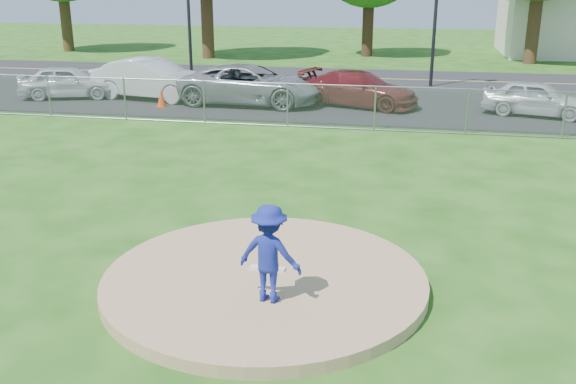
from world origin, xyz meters
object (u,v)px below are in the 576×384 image
parked_car_pearl (536,98)px  parked_car_gray (251,85)px  pitcher (269,254)px  traffic_cone (161,98)px  traffic_signal_left (193,11)px  parked_car_white (152,79)px  parked_car_silver (68,82)px  parked_car_darkred (359,89)px

parked_car_pearl → parked_car_gray: bearing=104.3°
pitcher → traffic_cone: size_ratio=2.15×
parked_car_gray → pitcher: bearing=-162.4°
traffic_signal_left → parked_car_white: size_ratio=1.08×
parked_car_silver → parked_car_darkred: size_ratio=0.85×
pitcher → traffic_cone: bearing=-53.0°
pitcher → parked_car_gray: (-4.56, 16.65, -0.16)m
parked_car_white → pitcher: bearing=-141.5°
traffic_signal_left → pitcher: traffic_signal_left is taller
pitcher → parked_car_silver: bearing=-43.0°
traffic_signal_left → parked_car_white: (0.06, -5.82, -2.50)m
parked_car_pearl → parked_car_darkred: bearing=100.0°
parked_car_gray → parked_car_pearl: (11.03, -0.17, -0.14)m
traffic_signal_left → parked_car_gray: size_ratio=0.97×
parked_car_gray → traffic_cone: bearing=113.2°
parked_car_silver → parked_car_white: (3.61, 0.47, 0.16)m
traffic_signal_left → parked_car_darkred: (8.85, -5.75, -2.66)m
traffic_cone → parked_car_silver: (-4.67, 1.17, 0.33)m
parked_car_white → parked_car_darkred: (8.79, 0.07, -0.16)m
parked_car_gray → parked_car_pearl: 11.03m
traffic_cone → parked_car_silver: size_ratio=0.18×
parked_car_silver → parked_car_darkred: parked_car_darkred is taller
traffic_signal_left → parked_car_darkred: 10.88m
traffic_signal_left → parked_car_silver: 7.70m
pitcher → traffic_cone: 17.30m
pitcher → parked_car_silver: 20.79m
traffic_signal_left → parked_car_pearl: 16.97m
pitcher → parked_car_darkred: 17.09m
traffic_cone → parked_car_darkred: size_ratio=0.15×
parked_car_silver → parked_car_gray: bearing=-106.5°
traffic_cone → parked_car_silver: parked_car_silver is taller
parked_car_darkred → parked_car_silver: bearing=110.9°
pitcher → parked_car_darkred: bearing=-79.7°
parked_car_silver → parked_car_pearl: (19.06, -0.07, -0.03)m
pitcher → parked_car_pearl: pitcher is taller
parked_car_silver → parked_car_darkred: (12.40, 0.54, 0.00)m
traffic_cone → parked_car_pearl: size_ratio=0.19×
parked_car_silver → traffic_signal_left: bearing=-46.7°
parked_car_silver → traffic_cone: bearing=-121.4°
parked_car_silver → parked_car_pearl: size_ratio=1.05×
parked_car_white → parked_car_darkred: size_ratio=1.08×
pitcher → parked_car_white: 19.24m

